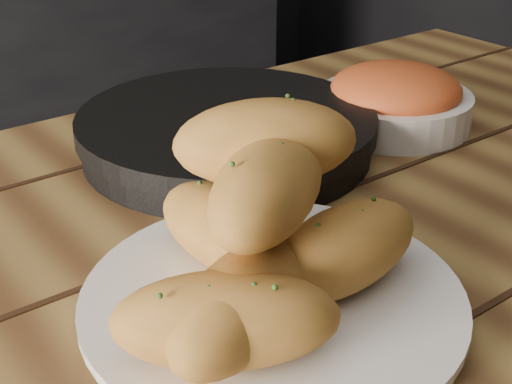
{
  "coord_description": "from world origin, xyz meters",
  "views": [
    {
      "loc": [
        0.07,
        -0.27,
        1.07
      ],
      "look_at": [
        0.33,
        0.08,
        0.84
      ],
      "focal_mm": 50.0,
      "sensor_mm": 36.0,
      "label": 1
    }
  ],
  "objects_px": {
    "plate": "(273,301)",
    "bowl": "(395,99)",
    "bread_rolls": "(263,238)",
    "skillet": "(228,132)"
  },
  "relations": [
    {
      "from": "plate",
      "to": "bowl",
      "type": "xyz_separation_m",
      "value": [
        0.33,
        0.2,
        0.02
      ]
    },
    {
      "from": "plate",
      "to": "skillet",
      "type": "xyz_separation_m",
      "value": [
        0.14,
        0.25,
        0.01
      ]
    },
    {
      "from": "bread_rolls",
      "to": "bowl",
      "type": "distance_m",
      "value": 0.4
    },
    {
      "from": "skillet",
      "to": "bowl",
      "type": "xyz_separation_m",
      "value": [
        0.2,
        -0.05,
        0.01
      ]
    },
    {
      "from": "plate",
      "to": "bread_rolls",
      "type": "height_order",
      "value": "bread_rolls"
    },
    {
      "from": "bread_rolls",
      "to": "skillet",
      "type": "xyz_separation_m",
      "value": [
        0.15,
        0.26,
        -0.05
      ]
    },
    {
      "from": "plate",
      "to": "skillet",
      "type": "relative_size",
      "value": 0.61
    },
    {
      "from": "plate",
      "to": "bowl",
      "type": "relative_size",
      "value": 1.56
    },
    {
      "from": "bread_rolls",
      "to": "skillet",
      "type": "bearing_deg",
      "value": 59.54
    },
    {
      "from": "bread_rolls",
      "to": "bowl",
      "type": "bearing_deg",
      "value": 30.16
    }
  ]
}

